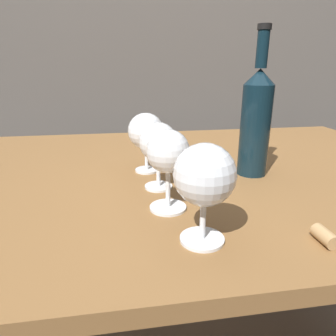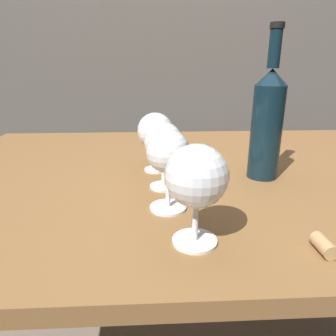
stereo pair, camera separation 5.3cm
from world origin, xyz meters
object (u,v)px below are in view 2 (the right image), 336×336
object	(u,v)px
wine_glass_chardonnay	(197,177)
wine_glass_pinot	(155,132)
wine_bottle	(267,122)
cork	(324,245)
wine_glass_amber	(168,154)
wine_glass_rose	(163,143)

from	to	relation	value
wine_glass_chardonnay	wine_glass_pinot	world-z (taller)	wine_glass_chardonnay
wine_glass_pinot	wine_bottle	distance (m)	0.26
cork	wine_glass_amber	bearing A→B (deg)	145.02
wine_glass_chardonnay	wine_bottle	world-z (taller)	wine_bottle
wine_glass_amber	wine_glass_pinot	world-z (taller)	wine_glass_amber
wine_bottle	cork	distance (m)	0.33
wine_bottle	cork	size ratio (longest dim) A/B	8.00
wine_glass_amber	wine_glass_rose	distance (m)	0.10
wine_glass_amber	wine_glass_rose	size ratio (longest dim) A/B	1.04
wine_glass_pinot	cork	world-z (taller)	wine_glass_pinot
wine_glass_amber	wine_glass_rose	bearing A→B (deg)	92.43
wine_glass_chardonnay	wine_glass_amber	distance (m)	0.12
wine_glass_chardonnay	wine_bottle	distance (m)	0.34
wine_glass_chardonnay	wine_bottle	bearing A→B (deg)	54.09
wine_glass_rose	wine_glass_amber	bearing A→B (deg)	-87.57
cork	wine_glass_chardonnay	bearing A→B (deg)	168.99
wine_bottle	wine_glass_rose	bearing A→B (deg)	-166.98
wine_glass_amber	wine_bottle	distance (m)	0.28
wine_glass_chardonnay	wine_glass_rose	distance (m)	0.22
wine_glass_pinot	cork	bearing A→B (deg)	-57.56
wine_bottle	cork	bearing A→B (deg)	-93.48
wine_glass_rose	wine_glass_pinot	bearing A→B (deg)	97.70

